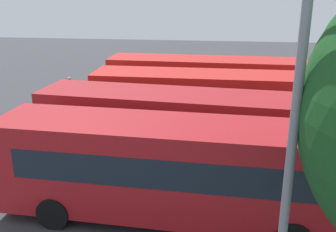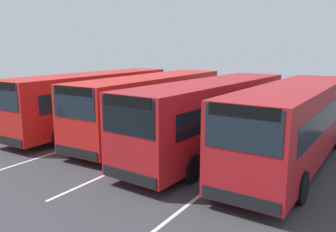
% 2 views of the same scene
% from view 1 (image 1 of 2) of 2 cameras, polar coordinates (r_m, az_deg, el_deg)
% --- Properties ---
extents(ground_plane, '(73.28, 73.28, 0.00)m').
position_cam_1_polar(ground_plane, '(17.57, 4.08, -5.02)').
color(ground_plane, '#38383D').
extents(bus_far_left, '(10.93, 2.78, 3.16)m').
position_cam_1_polar(bus_far_left, '(22.21, 5.45, 4.72)').
color(bus_far_left, red).
rests_on(bus_far_left, ground).
extents(bus_center_left, '(10.89, 2.64, 3.16)m').
position_cam_1_polar(bus_center_left, '(18.52, 5.89, 1.91)').
color(bus_center_left, red).
rests_on(bus_center_left, ground).
extents(bus_center_right, '(11.03, 3.35, 3.16)m').
position_cam_1_polar(bus_center_right, '(15.06, 1.63, -1.92)').
color(bus_center_right, '#AD191E').
rests_on(bus_center_right, ground).
extents(bus_far_right, '(10.97, 2.98, 3.16)m').
position_cam_1_polar(bus_far_right, '(11.94, 0.69, -7.57)').
color(bus_far_right, '#AD191E').
rests_on(bus_far_right, ground).
extents(pedestrian, '(0.45, 0.45, 1.78)m').
position_cam_1_polar(pedestrian, '(24.47, -14.03, 3.87)').
color(pedestrian, '#232833').
rests_on(pedestrian, ground).
extents(street_lamp, '(0.71, 2.70, 8.47)m').
position_cam_1_polar(street_lamp, '(6.81, 17.09, -0.49)').
color(street_lamp, gray).
rests_on(street_lamp, ground).
extents(lane_stripe_outer_left, '(15.40, 0.57, 0.01)m').
position_cam_1_polar(lane_stripe_outer_left, '(21.06, 4.68, -0.98)').
color(lane_stripe_outer_left, silver).
rests_on(lane_stripe_outer_left, ground).
extents(lane_stripe_inner_left, '(15.40, 0.57, 0.01)m').
position_cam_1_polar(lane_stripe_inner_left, '(17.57, 4.08, -5.01)').
color(lane_stripe_inner_left, silver).
rests_on(lane_stripe_inner_left, ground).
extents(lane_stripe_inner_right, '(15.40, 0.57, 0.01)m').
position_cam_1_polar(lane_stripe_inner_right, '(14.22, 3.18, -10.98)').
color(lane_stripe_inner_right, silver).
rests_on(lane_stripe_inner_right, ground).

